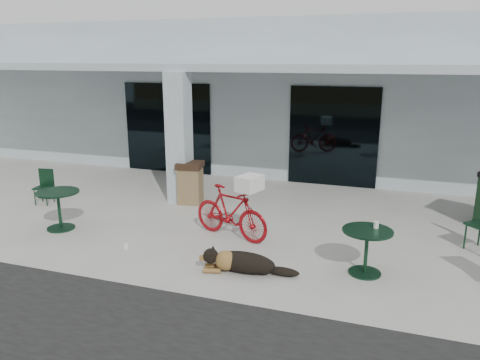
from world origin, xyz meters
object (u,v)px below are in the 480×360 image
(cafe_table_near, at_px, (59,210))
(cafe_chair_near, at_px, (43,187))
(dog, at_px, (244,261))
(cafe_table_far, at_px, (366,252))
(bicycle, at_px, (231,212))
(trash_receptacle, at_px, (190,183))

(cafe_table_near, relative_size, cafe_chair_near, 1.03)
(dog, bearing_deg, cafe_chair_near, 146.96)
(dog, distance_m, cafe_table_far, 1.99)
(bicycle, xyz_separation_m, dog, (0.74, -1.40, -0.31))
(dog, bearing_deg, cafe_table_far, 3.68)
(cafe_table_near, bearing_deg, cafe_table_far, -1.03)
(bicycle, height_order, cafe_table_far, bicycle)
(dog, relative_size, trash_receptacle, 1.20)
(cafe_chair_near, relative_size, trash_receptacle, 0.82)
(cafe_table_far, height_order, trash_receptacle, trash_receptacle)
(dog, xyz_separation_m, trash_receptacle, (-2.44, 3.22, 0.30))
(cafe_chair_near, xyz_separation_m, cafe_table_far, (7.64, -1.40, -0.04))
(bicycle, distance_m, cafe_table_near, 3.56)
(dog, height_order, trash_receptacle, trash_receptacle)
(cafe_table_far, bearing_deg, dog, -162.44)
(bicycle, relative_size, trash_receptacle, 1.71)
(bicycle, xyz_separation_m, cafe_chair_near, (-5.01, 0.60, -0.10))
(dog, relative_size, cafe_chair_near, 1.46)
(cafe_chair_near, bearing_deg, dog, -27.91)
(cafe_table_near, distance_m, cafe_chair_near, 2.00)
(cafe_table_far, xyz_separation_m, trash_receptacle, (-4.32, 2.63, 0.12))
(dog, distance_m, cafe_table_near, 4.30)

